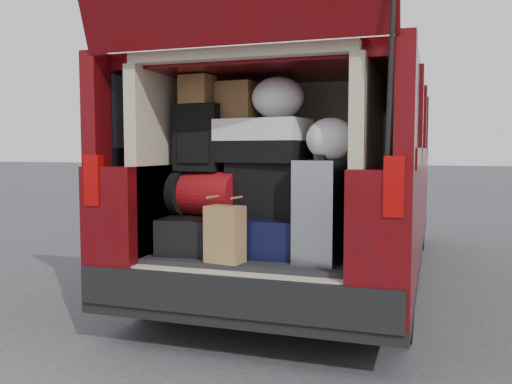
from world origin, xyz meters
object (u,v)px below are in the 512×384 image
(red_duffel, at_px, (208,193))
(backpack, at_px, (200,138))
(kraft_bag, at_px, (225,234))
(twotone_duffel, at_px, (259,141))
(silver_roller, at_px, (324,211))
(black_hardshell, at_px, (200,233))
(black_soft_case, at_px, (268,190))
(navy_hardshell, at_px, (266,235))

(red_duffel, xyz_separation_m, backpack, (-0.06, 0.01, 0.36))
(kraft_bag, height_order, red_duffel, red_duffel)
(kraft_bag, height_order, twotone_duffel, twotone_duffel)
(silver_roller, height_order, twotone_duffel, twotone_duffel)
(kraft_bag, bearing_deg, twotone_duffel, 85.94)
(black_hardshell, relative_size, silver_roller, 0.95)
(black_hardshell, xyz_separation_m, twotone_duffel, (0.39, 0.05, 0.59))
(black_soft_case, bearing_deg, twotone_duffel, -161.59)
(silver_roller, relative_size, black_soft_case, 1.24)
(black_hardshell, distance_m, backpack, 0.62)
(kraft_bag, height_order, black_soft_case, black_soft_case)
(black_hardshell, height_order, kraft_bag, kraft_bag)
(navy_hardshell, relative_size, kraft_bag, 1.60)
(black_soft_case, bearing_deg, black_hardshell, -163.51)
(twotone_duffel, bearing_deg, black_hardshell, -161.61)
(silver_roller, distance_m, backpack, 0.95)
(black_hardshell, relative_size, navy_hardshell, 1.07)
(kraft_bag, distance_m, twotone_duffel, 0.65)
(navy_hardshell, bearing_deg, twotone_duffel, 173.97)
(navy_hardshell, distance_m, red_duffel, 0.46)
(silver_roller, height_order, black_soft_case, silver_roller)
(kraft_bag, height_order, backpack, backpack)
(silver_roller, bearing_deg, black_soft_case, 169.27)
(black_soft_case, bearing_deg, red_duffel, -168.58)
(black_soft_case, bearing_deg, kraft_bag, -103.89)
(backpack, bearing_deg, twotone_duffel, 4.80)
(black_hardshell, bearing_deg, black_soft_case, 2.56)
(black_soft_case, bearing_deg, navy_hardshell, -126.27)
(silver_roller, bearing_deg, navy_hardshell, 171.50)
(navy_hardshell, xyz_separation_m, twotone_duffel, (-0.04, 0.00, 0.59))
(silver_roller, bearing_deg, backpack, -179.22)
(kraft_bag, xyz_separation_m, red_duffel, (-0.25, 0.34, 0.20))
(silver_roller, relative_size, red_duffel, 1.34)
(navy_hardshell, bearing_deg, backpack, 177.80)
(kraft_bag, xyz_separation_m, backpack, (-0.31, 0.35, 0.56))
(twotone_duffel, bearing_deg, navy_hardshell, 7.08)
(black_hardshell, distance_m, kraft_bag, 0.42)
(red_duffel, relative_size, twotone_duffel, 0.74)
(black_hardshell, height_order, navy_hardshell, navy_hardshell)
(black_hardshell, bearing_deg, red_duffel, 40.05)
(kraft_bag, bearing_deg, red_duffel, 136.91)
(black_hardshell, distance_m, twotone_duffel, 0.71)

